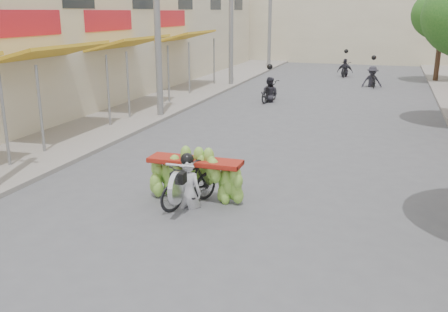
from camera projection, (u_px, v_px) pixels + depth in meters
sidewalk_left at (157, 101)px, 22.48m from camera, size 4.00×60.00×0.12m
shophouse_row_left at (43, 34)px, 22.23m from camera, size 9.77×40.00×6.00m
far_building at (358, 17)px, 40.37m from camera, size 20.00×6.00×7.00m
utility_pole_mid at (157, 9)px, 18.15m from camera, size 0.60×0.24×8.00m
utility_pole_far at (231, 10)px, 26.36m from camera, size 0.60×0.24×8.00m
utility_pole_back at (270, 10)px, 34.56m from camera, size 0.60×0.24×8.00m
street_tree_far at (443, 14)px, 27.73m from camera, size 3.40×3.40×5.25m
banana_motorbike at (192, 174)px, 10.50m from camera, size 2.20×1.82×1.95m
bg_motorbike_a at (269, 86)px, 22.44m from camera, size 0.85×1.73×1.95m
bg_motorbike_b at (373, 71)px, 26.80m from camera, size 1.16×1.74×1.95m
bg_motorbike_c at (345, 64)px, 31.07m from camera, size 0.99×1.58×1.95m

